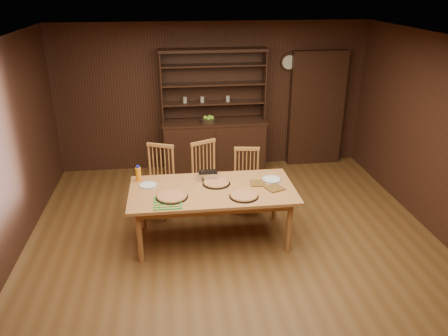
{
  "coord_description": "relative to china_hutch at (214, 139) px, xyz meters",
  "views": [
    {
      "loc": [
        -0.75,
        -4.62,
        3.22
      ],
      "look_at": [
        -0.12,
        0.4,
        1.04
      ],
      "focal_mm": 35.0,
      "sensor_mm": 36.0,
      "label": 1
    }
  ],
  "objects": [
    {
      "name": "floor",
      "position": [
        0.0,
        -2.75,
        -0.6
      ],
      "size": [
        6.0,
        6.0,
        0.0
      ],
      "primitive_type": "plane",
      "color": "brown",
      "rests_on": "ground"
    },
    {
      "name": "room_shell",
      "position": [
        0.0,
        -2.75,
        0.98
      ],
      "size": [
        6.0,
        6.0,
        6.0
      ],
      "color": "white",
      "rests_on": "floor"
    },
    {
      "name": "china_hutch",
      "position": [
        0.0,
        0.0,
        0.0
      ],
      "size": [
        1.84,
        0.52,
        2.17
      ],
      "color": "black",
      "rests_on": "floor"
    },
    {
      "name": "doorway",
      "position": [
        1.9,
        0.15,
        0.45
      ],
      "size": [
        1.0,
        0.18,
        2.1
      ],
      "primitive_type": "cube",
      "color": "black",
      "rests_on": "floor"
    },
    {
      "name": "wall_clock",
      "position": [
        1.35,
        0.2,
        1.3
      ],
      "size": [
        0.3,
        0.05,
        0.3
      ],
      "color": "black",
      "rests_on": "room_shell"
    },
    {
      "name": "dining_table",
      "position": [
        -0.27,
        -2.34,
        0.08
      ],
      "size": [
        2.12,
        1.06,
        0.75
      ],
      "color": "#AA663B",
      "rests_on": "floor"
    },
    {
      "name": "chair_left",
      "position": [
        -0.97,
        -1.5,
        -0.03
      ],
      "size": [
        0.56,
        0.55,
        1.06
      ],
      "rotation": [
        0.0,
        0.0,
        -0.39
      ],
      "color": "#BF7F41",
      "rests_on": "floor"
    },
    {
      "name": "chair_center",
      "position": [
        -0.26,
        -1.43,
        -0.04
      ],
      "size": [
        0.57,
        0.55,
        1.05
      ],
      "rotation": [
        0.0,
        0.0,
        0.43
      ],
      "color": "#BF7F41",
      "rests_on": "floor"
    },
    {
      "name": "chair_right",
      "position": [
        0.32,
        -1.54,
        -0.09
      ],
      "size": [
        0.44,
        0.43,
        0.96
      ],
      "rotation": [
        0.0,
        0.0,
        -0.14
      ],
      "color": "#BF7F41",
      "rests_on": "floor"
    },
    {
      "name": "pizza_left",
      "position": [
        -0.79,
        -2.52,
        0.17
      ],
      "size": [
        0.4,
        0.4,
        0.04
      ],
      "color": "black",
      "rests_on": "dining_table"
    },
    {
      "name": "pizza_right",
      "position": [
        0.1,
        -2.61,
        0.17
      ],
      "size": [
        0.37,
        0.37,
        0.04
      ],
      "color": "black",
      "rests_on": "dining_table"
    },
    {
      "name": "pizza_center",
      "position": [
        -0.2,
        -2.19,
        0.17
      ],
      "size": [
        0.37,
        0.37,
        0.04
      ],
      "color": "black",
      "rests_on": "dining_table"
    },
    {
      "name": "cooling_rack",
      "position": [
        -0.84,
        -2.67,
        0.16
      ],
      "size": [
        0.37,
        0.37,
        0.01
      ],
      "primitive_type": null,
      "rotation": [
        0.0,
        0.0,
        -0.16
      ],
      "color": "#0B952A",
      "rests_on": "dining_table"
    },
    {
      "name": "plate_left",
      "position": [
        -1.09,
        -2.14,
        0.16
      ],
      "size": [
        0.24,
        0.24,
        0.02
      ],
      "color": "silver",
      "rests_on": "dining_table"
    },
    {
      "name": "plate_right",
      "position": [
        0.55,
        -2.16,
        0.16
      ],
      "size": [
        0.26,
        0.26,
        0.02
      ],
      "color": "silver",
      "rests_on": "dining_table"
    },
    {
      "name": "foil_dish",
      "position": [
        -0.3,
        -2.02,
        0.21
      ],
      "size": [
        0.26,
        0.19,
        0.1
      ],
      "primitive_type": "cube",
      "rotation": [
        0.0,
        0.0,
        -0.01
      ],
      "color": "silver",
      "rests_on": "dining_table"
    },
    {
      "name": "juice_bottle",
      "position": [
        -1.22,
        -1.97,
        0.25
      ],
      "size": [
        0.07,
        0.07,
        0.22
      ],
      "color": "orange",
      "rests_on": "dining_table"
    },
    {
      "name": "pot_holder_a",
      "position": [
        0.52,
        -2.43,
        0.16
      ],
      "size": [
        0.27,
        0.27,
        0.02
      ],
      "primitive_type": "cube",
      "rotation": [
        0.0,
        0.0,
        0.38
      ],
      "color": "#A01217",
      "rests_on": "dining_table"
    },
    {
      "name": "pot_holder_b",
      "position": [
        0.35,
        -2.26,
        0.16
      ],
      "size": [
        0.22,
        0.22,
        0.01
      ],
      "primitive_type": "cube",
      "rotation": [
        0.0,
        0.0,
        -0.08
      ],
      "color": "#A01217",
      "rests_on": "dining_table"
    },
    {
      "name": "fruit_bowl",
      "position": [
        -0.11,
        -0.07,
        0.39
      ],
      "size": [
        0.27,
        0.27,
        0.12
      ],
      "color": "black",
      "rests_on": "china_hutch"
    }
  ]
}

